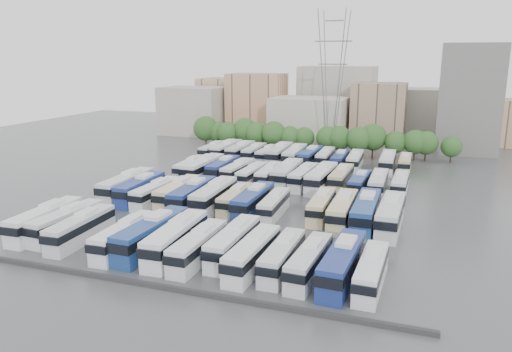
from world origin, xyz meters
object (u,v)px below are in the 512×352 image
(bus_r0_s9, at_px, (253,253))
(bus_r3_s1, at_px, (226,150))
(bus_r0_s1, at_px, (67,222))
(bus_r0_s10, at_px, (282,256))
(bus_r3_s0, at_px, (213,150))
(bus_r3_s12, at_px, (388,162))
(bus_r3_s5, at_px, (280,154))
(bus_r3_s3, at_px, (254,152))
(bus_r1_s10, at_px, (321,206))
(bus_r2_s2, at_px, (203,168))
(bus_r1_s11, at_px, (343,210))
(bus_r3_s8, at_px, (325,157))
(bus_r1_s8, at_px, (274,205))
(bus_r3_s7, at_px, (310,156))
(bus_r1_s13, at_px, (391,215))
(bus_r2_s3, at_px, (223,168))
(bus_r2_s9, at_px, (321,178))
(bus_r0_s2, at_px, (81,228))
(bus_r1_s5, at_px, (214,196))
(bus_r1_s2, at_px, (156,193))
(bus_r0_s11, at_px, (309,261))
(bus_r2_s5, at_px, (252,174))
(bus_r1_s7, at_px, (253,201))
(bus_r0_s6, at_px, (176,238))
(bus_r2_s10, at_px, (341,178))
(bus_r1_s1, at_px, (140,189))
(bus_r2_s13, at_px, (400,184))
(bus_r0_s7, at_px, (198,246))
(bus_r2_s8, at_px, (304,176))
(bus_r2_s4, at_px, (238,171))
(bus_r3_s6, at_px, (295,155))
(bus_r2_s11, at_px, (360,183))
(bus_r3_s13, at_px, (405,163))
(apartment_tower, at_px, (469,99))
(electricity_pylon, at_px, (332,74))
(bus_r1_s0, at_px, (127,185))
(bus_r0_s8, at_px, (233,242))
(bus_r1_s3, at_px, (178,192))
(bus_r2_s7, at_px, (287,174))
(bus_r1_s12, at_px, (366,211))
(bus_r0_s13, at_px, (371,271))
(bus_r0_s0, at_px, (45,220))
(bus_r2_s6, at_px, (269,175))
(bus_r1_s4, at_px, (192,195))
(bus_r2_s1, at_px, (191,167))
(bus_r2_s12, at_px, (378,183))
(bus_r0_s4, at_px, (125,236))

(bus_r0_s9, height_order, bus_r3_s1, bus_r3_s1)
(bus_r0_s1, bearing_deg, bus_r0_s10, 0.40)
(bus_r3_s0, distance_m, bus_r3_s12, 39.72)
(bus_r3_s5, bearing_deg, bus_r3_s3, 167.68)
(bus_r1_s10, xyz_separation_m, bus_r2_s2, (-26.51, 15.69, 0.33))
(bus_r1_s11, xyz_separation_m, bus_r3_s8, (-10.21, 37.06, -0.18))
(bus_r2_s2, distance_m, bus_r3_s3, 20.36)
(bus_r1_s8, bearing_deg, bus_r3_s7, 92.56)
(bus_r3_s8, bearing_deg, bus_r1_s13, -67.50)
(bus_r0_s10, height_order, bus_r2_s2, bus_r2_s2)
(bus_r2_s3, relative_size, bus_r2_s9, 0.91)
(bus_r0_s2, xyz_separation_m, bus_r1_s5, (10.10, 18.67, 0.20))
(bus_r1_s2, distance_m, bus_r1_s8, 19.76)
(bus_r0_s11, distance_m, bus_r2_s5, 40.83)
(bus_r1_s7, xyz_separation_m, bus_r3_s7, (0.13, 35.99, -0.03))
(bus_r0_s6, relative_size, bus_r1_s5, 0.99)
(bus_r2_s10, xyz_separation_m, bus_r3_s1, (-29.67, 17.63, 0.13))
(bus_r1_s1, relative_size, bus_r3_s3, 1.12)
(bus_r0_s10, bearing_deg, bus_r0_s6, 179.16)
(bus_r2_s9, relative_size, bus_r3_s12, 1.06)
(bus_r2_s13, height_order, bus_r3_s12, bus_r3_s12)
(bus_r1_s7, bearing_deg, bus_r1_s2, -178.60)
(bus_r0_s7, xyz_separation_m, bus_r0_s11, (13.02, 0.22, -0.07))
(bus_r1_s1, xyz_separation_m, bus_r1_s2, (3.37, -0.84, -0.15))
(bus_r1_s13, distance_m, bus_r2_s8, 24.93)
(bus_r1_s10, bearing_deg, bus_r1_s5, -177.28)
(bus_r2_s2, xyz_separation_m, bus_r2_s4, (6.53, 1.59, -0.34))
(bus_r3_s0, relative_size, bus_r3_s6, 0.85)
(bus_r2_s11, relative_size, bus_r3_s13, 1.01)
(bus_r1_s8, relative_size, bus_r1_s11, 0.87)
(bus_r0_s1, bearing_deg, bus_r3_s12, 58.10)
(bus_r0_s6, height_order, bus_r1_s8, bus_r0_s6)
(bus_r0_s11, height_order, bus_r2_s4, bus_r2_s4)
(apartment_tower, height_order, bus_r1_s11, apartment_tower)
(electricity_pylon, relative_size, bus_r2_s5, 3.05)
(bus_r1_s0, height_order, bus_r1_s2, bus_r1_s0)
(electricity_pylon, height_order, bus_r1_s11, electricity_pylon)
(bus_r0_s8, xyz_separation_m, bus_r1_s3, (-16.43, 17.15, 0.05))
(bus_r1_s1, height_order, bus_r2_s7, bus_r2_s7)
(bus_r1_s11, relative_size, bus_r1_s12, 0.93)
(bus_r0_s13, xyz_separation_m, bus_r3_s8, (-16.47, 56.05, 0.07))
(bus_r1_s13, relative_size, bus_r3_s3, 1.19)
(bus_r3_s5, bearing_deg, apartment_tower, 34.61)
(bus_r0_s0, bearing_deg, bus_r3_s8, 62.22)
(bus_r2_s6, xyz_separation_m, bus_r3_s6, (-0.01, 18.14, 0.27))
(bus_r1_s4, xyz_separation_m, bus_r3_s8, (13.15, 37.38, -0.26))
(bus_r0_s9, xyz_separation_m, bus_r2_s8, (-3.56, 36.98, -0.01))
(bus_r2_s1, distance_m, bus_r3_s6, 23.89)
(bus_r0_s7, relative_size, bus_r2_s12, 0.99)
(bus_r0_s4, bearing_deg, bus_r1_s1, 115.79)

